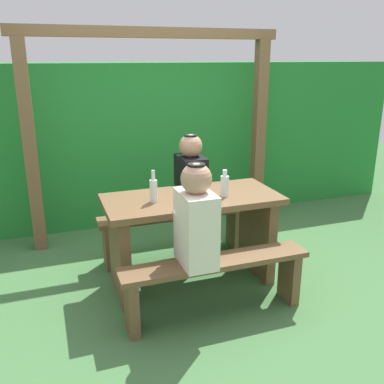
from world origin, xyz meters
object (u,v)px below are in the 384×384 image
at_px(bench_near, 216,276).
at_px(bottle_right, 154,190).
at_px(bench_far, 174,225).
at_px(bottle_left, 225,185).
at_px(person_black_coat, 191,176).
at_px(bottle_center, 206,185).
at_px(drinking_glass, 186,196).
at_px(picnic_table, 192,225).
at_px(person_white_shirt, 196,219).

distance_m(bench_near, bottle_right, 0.79).
distance_m(bench_far, bottle_left, 0.84).
xyz_separation_m(person_black_coat, bottle_center, (-0.05, -0.52, 0.08)).
xyz_separation_m(drinking_glass, bottle_center, (0.20, 0.08, 0.05)).
xyz_separation_m(bench_far, bottle_left, (0.25, -0.59, 0.54)).
xyz_separation_m(bench_near, bottle_left, (0.25, 0.43, 0.54)).
height_order(picnic_table, bottle_left, bottle_left).
distance_m(drinking_glass, bottle_center, 0.22).
xyz_separation_m(person_black_coat, bottle_right, (-0.49, -0.54, 0.08)).
height_order(bench_far, person_white_shirt, person_white_shirt).
xyz_separation_m(person_white_shirt, person_black_coat, (0.32, 1.01, 0.00)).
xyz_separation_m(picnic_table, person_black_coat, (0.17, 0.51, 0.26)).
bearing_deg(drinking_glass, person_black_coat, 67.10).
bearing_deg(picnic_table, person_black_coat, 71.56).
relative_size(bench_near, person_white_shirt, 1.95).
bearing_deg(picnic_table, bottle_left, -18.38).
relative_size(picnic_table, bench_near, 1.00).
height_order(person_white_shirt, person_black_coat, same).
bearing_deg(bottle_center, drinking_glass, -158.47).
bearing_deg(drinking_glass, person_white_shirt, -99.18).
relative_size(picnic_table, person_black_coat, 1.95).
height_order(person_white_shirt, drinking_glass, person_white_shirt).
bearing_deg(person_white_shirt, bench_far, 81.52).
relative_size(person_black_coat, bottle_right, 2.88).
relative_size(bottle_right, bottle_center, 1.15).
bearing_deg(bench_far, bottle_right, -120.78).
distance_m(picnic_table, bench_far, 0.55).
bearing_deg(drinking_glass, bench_near, -78.46).
relative_size(picnic_table, drinking_glass, 17.69).
distance_m(bench_near, bottle_center, 0.74).
bearing_deg(bottle_right, drinking_glass, -15.39).
xyz_separation_m(bench_far, bottle_center, (0.12, -0.52, 0.54)).
relative_size(picnic_table, person_white_shirt, 1.95).
bearing_deg(bottle_left, bottle_right, 174.72).
bearing_deg(drinking_glass, bottle_right, 164.61).
relative_size(drinking_glass, bottle_center, 0.36).
bearing_deg(bottle_center, bottle_left, -27.51).
bearing_deg(person_black_coat, bottle_center, -95.70).
height_order(bottle_left, bottle_right, bottle_right).
distance_m(person_black_coat, bottle_center, 0.53).
relative_size(bench_near, bottle_center, 6.44).
xyz_separation_m(person_white_shirt, bottle_center, (0.27, 0.49, 0.08)).
xyz_separation_m(bench_near, drinking_glass, (-0.08, 0.42, 0.48)).
bearing_deg(person_black_coat, person_white_shirt, -107.55).
height_order(bench_near, person_white_shirt, person_white_shirt).
height_order(person_white_shirt, bottle_left, person_white_shirt).
xyz_separation_m(bench_near, person_white_shirt, (-0.15, 0.00, 0.46)).
distance_m(picnic_table, person_white_shirt, 0.59).
relative_size(person_black_coat, bottle_center, 3.31).
bearing_deg(bottle_right, person_black_coat, 47.56).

